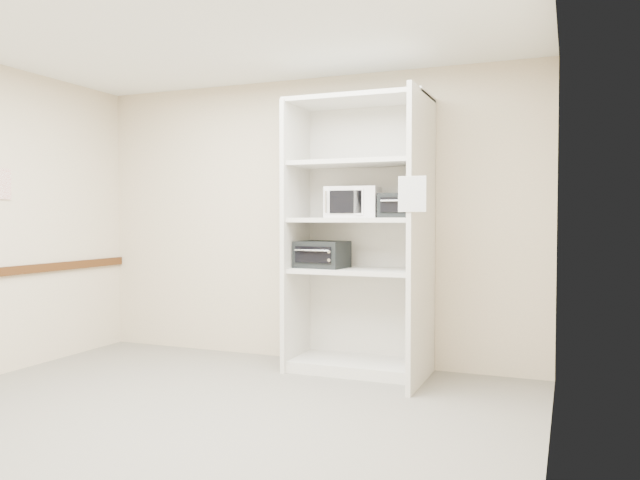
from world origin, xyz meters
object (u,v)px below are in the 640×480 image
at_px(shelving_unit, 364,245).
at_px(microwave, 353,202).
at_px(toaster_oven_lower, 322,254).
at_px(toaster_oven_upper, 402,206).

distance_m(shelving_unit, microwave, 0.39).
xyz_separation_m(shelving_unit, microwave, (-0.11, 0.02, 0.38)).
bearing_deg(shelving_unit, toaster_oven_lower, -174.76).
xyz_separation_m(microwave, toaster_oven_upper, (0.45, -0.03, -0.03)).
bearing_deg(toaster_oven_lower, toaster_oven_upper, 8.56).
xyz_separation_m(microwave, toaster_oven_lower, (-0.28, -0.06, -0.47)).
bearing_deg(toaster_oven_upper, shelving_unit, 178.17).
relative_size(shelving_unit, toaster_oven_lower, 5.60).
xyz_separation_m(toaster_oven_upper, toaster_oven_lower, (-0.72, -0.03, -0.43)).
height_order(shelving_unit, toaster_oven_lower, shelving_unit).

